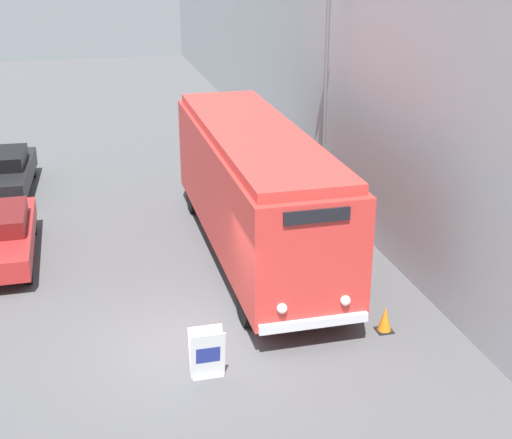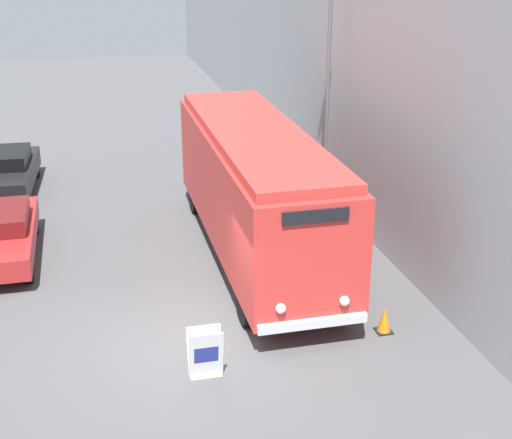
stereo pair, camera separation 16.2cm
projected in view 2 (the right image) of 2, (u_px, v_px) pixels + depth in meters
ground_plane at (186, 345)px, 15.34m from camera, size 80.00×80.00×0.00m
building_wall_right at (318, 80)px, 24.38m from camera, size 0.30×60.00×7.20m
vintage_bus at (256, 186)px, 19.00m from camera, size 2.52×10.21×3.54m
sign_board at (205, 354)px, 14.09m from camera, size 0.69×0.39×1.05m
streetlamp at (329, 60)px, 20.84m from camera, size 0.36×0.36×7.64m
parked_car_mid at (4, 171)px, 24.26m from camera, size 2.18×4.62×1.42m
traffic_cone at (384, 320)px, 15.76m from camera, size 0.36×0.36×0.60m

